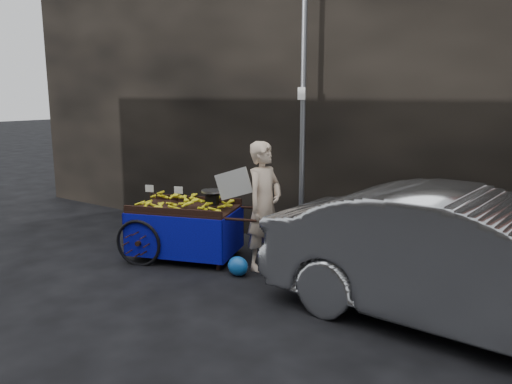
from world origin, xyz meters
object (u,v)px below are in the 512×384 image
Objects in this scene: vendor at (264,206)px; plastic_bag at (238,266)px; banana_cart at (182,212)px; parked_car at (471,263)px.

plastic_bag is at bearing 169.74° from vendor.
banana_cart is 1.26× the size of vendor.
plastic_bag is at bearing 95.15° from parked_car.
vendor is at bearing 85.68° from parked_car.
vendor is 0.41× the size of parked_car.
plastic_bag is (1.14, -0.15, -0.55)m from banana_cart.
vendor reaches higher than banana_cart.
plastic_bag is (-0.11, -0.46, -0.76)m from vendor.
banana_cart is at bearing 92.27° from parked_car.
vendor reaches higher than plastic_bag.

